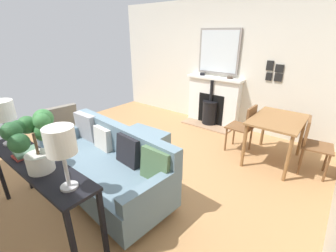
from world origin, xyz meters
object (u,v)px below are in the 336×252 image
object	(u,v)px
sofa	(106,165)
ottoman	(144,141)
potted_plant	(34,138)
dining_chair_by_back_wall	(312,142)
table_lamp_far_end	(61,143)
book_stack	(26,153)
fireplace	(212,104)
dining_table	(277,125)
dining_chair_near_fireplace	(245,125)
console_table	(37,171)
mantel_bowl_near	(202,74)
mantel_bowl_far	(230,77)
armchair_accent	(57,122)
table_lamp_near_end	(1,112)

from	to	relation	value
sofa	ottoman	bearing A→B (deg)	-163.76
potted_plant	dining_chair_by_back_wall	xyz separation A→B (m)	(-2.95, 1.80, -0.62)
table_lamp_far_end	book_stack	distance (m)	0.92
fireplace	sofa	xyz separation A→B (m)	(3.02, 0.08, -0.11)
ottoman	dining_table	xyz separation A→B (m)	(-1.14, 1.80, 0.39)
potted_plant	sofa	bearing A→B (deg)	-165.71
fireplace	potted_plant	bearing A→B (deg)	4.30
dining_chair_by_back_wall	dining_chair_near_fireplace	bearing A→B (deg)	-90.38
table_lamp_far_end	dining_table	world-z (taller)	table_lamp_far_end
console_table	dining_table	xyz separation A→B (m)	(-2.93, 1.51, -0.05)
mantel_bowl_near	mantel_bowl_far	size ratio (longest dim) A/B	0.93
console_table	table_lamp_far_end	size ratio (longest dim) A/B	3.17
armchair_accent	dining_chair_near_fireplace	bearing A→B (deg)	123.46
console_table	table_lamp_near_end	bearing A→B (deg)	-90.00
book_stack	armchair_accent	bearing A→B (deg)	-123.89
mantel_bowl_far	book_stack	distance (m)	3.85
mantel_bowl_near	sofa	size ratio (longest dim) A/B	0.06
armchair_accent	mantel_bowl_near	bearing A→B (deg)	152.96
potted_plant	dining_chair_by_back_wall	world-z (taller)	potted_plant
armchair_accent	potted_plant	size ratio (longest dim) A/B	1.33
ottoman	dining_chair_near_fireplace	bearing A→B (deg)	131.17
ottoman	dining_chair_by_back_wall	size ratio (longest dim) A/B	0.94
mantel_bowl_near	table_lamp_near_end	world-z (taller)	table_lamp_near_end
potted_plant	dining_table	world-z (taller)	potted_plant
mantel_bowl_far	table_lamp_far_end	size ratio (longest dim) A/B	0.23
sofa	potted_plant	world-z (taller)	potted_plant
mantel_bowl_near	table_lamp_far_end	distance (m)	3.96
sofa	potted_plant	bearing A→B (deg)	14.29
ottoman	armchair_accent	world-z (taller)	armchair_accent
armchair_accent	table_lamp_far_end	world-z (taller)	table_lamp_far_end
console_table	dining_chair_near_fireplace	xyz separation A→B (m)	(-2.93, 1.01, -0.18)
mantel_bowl_near	mantel_bowl_far	distance (m)	0.66
dining_table	mantel_bowl_near	bearing A→B (deg)	-115.09
mantel_bowl_near	armchair_accent	world-z (taller)	mantel_bowl_near
armchair_accent	table_lamp_far_end	xyz separation A→B (m)	(1.07, 2.43, 0.75)
mantel_bowl_near	table_lamp_far_end	bearing A→B (deg)	15.09
mantel_bowl_far	dining_chair_by_back_wall	distance (m)	2.05
fireplace	book_stack	bearing A→B (deg)	-1.89
table_lamp_far_end	potted_plant	distance (m)	0.43
table_lamp_near_end	potted_plant	size ratio (longest dim) A/B	0.86
fireplace	table_lamp_far_end	bearing A→B (deg)	10.65
dining_chair_by_back_wall	table_lamp_far_end	bearing A→B (deg)	-25.20
sofa	console_table	world-z (taller)	sofa
sofa	dining_chair_near_fireplace	bearing A→B (deg)	154.82
sofa	book_stack	distance (m)	0.93
book_stack	dining_chair_near_fireplace	size ratio (longest dim) A/B	0.28
armchair_accent	dining_chair_near_fireplace	world-z (taller)	dining_chair_near_fireplace
ottoman	dining_chair_by_back_wall	distance (m)	2.58
ottoman	potted_plant	size ratio (longest dim) A/B	1.34
mantel_bowl_near	dining_table	bearing A→B (deg)	64.91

